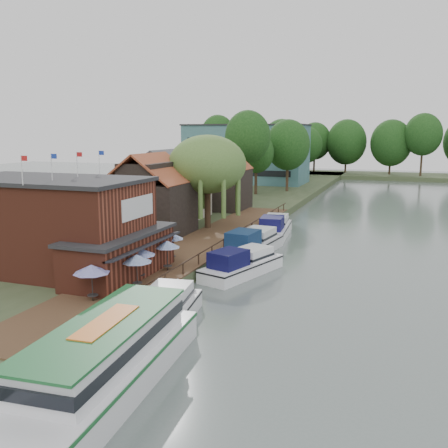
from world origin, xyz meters
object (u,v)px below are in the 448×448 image
(hotel_block, at_px, (246,153))
(umbrella_1, at_px, (137,271))
(cottage_c, at_px, (222,179))
(swan, at_px, (140,364))
(cottage_b, at_px, (167,184))
(umbrella_4, at_px, (171,247))
(cruiser_2, at_px, (252,241))
(willow, at_px, (207,182))
(tour_boat, at_px, (99,361))
(umbrella_0, at_px, (92,283))
(cruiser_3, at_px, (274,225))
(pub, at_px, (68,225))
(cottage_a, at_px, (150,194))
(cruiser_1, at_px, (242,261))
(umbrella_2, at_px, (140,264))
(cruiser_0, at_px, (160,309))
(umbrella_3, at_px, (167,256))

(hotel_block, height_order, umbrella_1, hotel_block)
(cottage_c, height_order, swan, cottage_c)
(cottage_b, distance_m, umbrella_4, 22.24)
(cruiser_2, bearing_deg, willow, 145.98)
(willow, xyz_separation_m, tour_boat, (8.24, -33.63, -4.56))
(umbrella_0, xyz_separation_m, cruiser_3, (4.66, 28.54, -1.00))
(pub, relative_size, cruiser_3, 1.91)
(umbrella_0, distance_m, umbrella_1, 3.58)
(willow, bearing_deg, cruiser_2, -40.30)
(willow, bearing_deg, umbrella_1, -80.66)
(pub, bearing_deg, cottage_b, 99.09)
(umbrella_1, bearing_deg, pub, 163.16)
(cottage_a, distance_m, cruiser_1, 15.64)
(hotel_block, xyz_separation_m, umbrella_1, (15.14, -73.16, -4.86))
(umbrella_2, distance_m, cruiser_0, 7.05)
(umbrella_1, xyz_separation_m, cruiser_2, (3.34, 16.24, -0.97))
(willow, height_order, cruiser_3, willow)
(hotel_block, bearing_deg, umbrella_3, -77.53)
(hotel_block, height_order, cottage_b, hotel_block)
(umbrella_3, relative_size, cruiser_0, 0.23)
(cottage_a, bearing_deg, cruiser_2, -4.60)
(cottage_b, relative_size, cottage_c, 1.13)
(umbrella_2, bearing_deg, umbrella_3, 74.25)
(pub, relative_size, tour_boat, 1.32)
(umbrella_0, xyz_separation_m, cruiser_0, (4.95, -0.27, -1.02))
(cottage_a, bearing_deg, willow, 48.01)
(hotel_block, bearing_deg, umbrella_0, -79.78)
(umbrella_4, distance_m, tour_boat, 19.86)
(umbrella_0, relative_size, swan, 5.40)
(pub, xyz_separation_m, cottage_b, (-4.00, 25.00, 0.60))
(cottage_a, relative_size, cottage_c, 1.01)
(willow, relative_size, umbrella_0, 4.39)
(cruiser_1, height_order, cruiser_3, cruiser_3)
(umbrella_4, bearing_deg, hotel_block, 102.12)
(cruiser_2, height_order, cruiser_3, cruiser_2)
(cruiser_3, height_order, tour_boat, tour_boat)
(umbrella_1, height_order, cruiser_1, umbrella_1)
(cottage_b, bearing_deg, umbrella_3, -63.62)
(hotel_block, bearing_deg, swan, -76.15)
(hotel_block, relative_size, umbrella_4, 10.69)
(umbrella_2, bearing_deg, cottage_b, 112.20)
(hotel_block, xyz_separation_m, cottage_c, (8.00, -37.00, -1.90))
(cottage_c, relative_size, cruiser_2, 0.79)
(cruiser_1, bearing_deg, umbrella_4, -147.34)
(umbrella_0, xyz_separation_m, umbrella_3, (1.36, 8.00, 0.00))
(hotel_block, distance_m, umbrella_4, 67.27)
(swan, bearing_deg, cruiser_3, 92.86)
(cottage_a, relative_size, cruiser_2, 0.80)
(umbrella_3, distance_m, umbrella_4, 3.07)
(cruiser_2, bearing_deg, cottage_b, 149.26)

